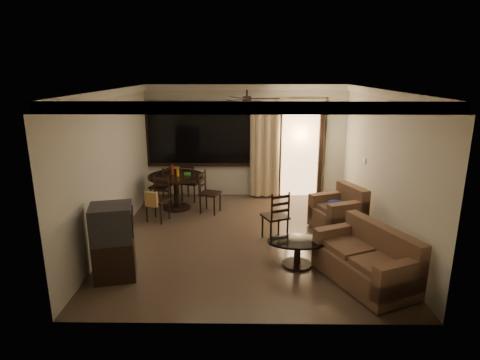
{
  "coord_description": "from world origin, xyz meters",
  "views": [
    {
      "loc": [
        -0.03,
        -7.21,
        3.14
      ],
      "look_at": [
        -0.12,
        0.2,
        1.1
      ],
      "focal_mm": 30.0,
      "sensor_mm": 36.0,
      "label": 1
    }
  ],
  "objects_px": {
    "dining_table": "(176,182)",
    "tv_cabinet": "(113,242)",
    "sofa": "(368,261)",
    "coffee_table": "(298,249)",
    "dining_chair_east": "(210,200)",
    "armchair": "(340,212)",
    "dining_chair_west": "(161,193)",
    "dining_chair_north": "(191,189)",
    "side_chair": "(275,225)",
    "dining_chair_south": "(158,207)"
  },
  "relations": [
    {
      "from": "tv_cabinet",
      "to": "armchair",
      "type": "bearing_deg",
      "value": 12.86
    },
    {
      "from": "tv_cabinet",
      "to": "armchair",
      "type": "xyz_separation_m",
      "value": [
        3.93,
        2.0,
        -0.23
      ]
    },
    {
      "from": "dining_table",
      "to": "coffee_table",
      "type": "xyz_separation_m",
      "value": [
        2.46,
        -2.81,
        -0.34
      ]
    },
    {
      "from": "dining_table",
      "to": "side_chair",
      "type": "xyz_separation_m",
      "value": [
        2.17,
        -1.77,
        -0.34
      ]
    },
    {
      "from": "armchair",
      "to": "coffee_table",
      "type": "relative_size",
      "value": 1.13
    },
    {
      "from": "sofa",
      "to": "tv_cabinet",
      "type": "bearing_deg",
      "value": 154.51
    },
    {
      "from": "dining_chair_east",
      "to": "dining_chair_north",
      "type": "xyz_separation_m",
      "value": [
        -0.54,
        0.88,
        0.0
      ]
    },
    {
      "from": "dining_chair_north",
      "to": "armchair",
      "type": "height_order",
      "value": "dining_chair_north"
    },
    {
      "from": "armchair",
      "to": "dining_chair_west",
      "type": "bearing_deg",
      "value": 137.42
    },
    {
      "from": "armchair",
      "to": "side_chair",
      "type": "distance_m",
      "value": 1.44
    },
    {
      "from": "dining_table",
      "to": "coffee_table",
      "type": "distance_m",
      "value": 3.75
    },
    {
      "from": "side_chair",
      "to": "dining_chair_south",
      "type": "bearing_deg",
      "value": -44.94
    },
    {
      "from": "dining_chair_west",
      "to": "dining_chair_north",
      "type": "height_order",
      "value": "same"
    },
    {
      "from": "sofa",
      "to": "armchair",
      "type": "distance_m",
      "value": 2.1
    },
    {
      "from": "coffee_table",
      "to": "dining_chair_west",
      "type": "bearing_deg",
      "value": 133.05
    },
    {
      "from": "dining_chair_east",
      "to": "tv_cabinet",
      "type": "xyz_separation_m",
      "value": [
        -1.22,
        -2.97,
        0.31
      ]
    },
    {
      "from": "dining_table",
      "to": "dining_chair_south",
      "type": "relative_size",
      "value": 1.34
    },
    {
      "from": "dining_chair_north",
      "to": "coffee_table",
      "type": "bearing_deg",
      "value": 141.45
    },
    {
      "from": "armchair",
      "to": "dining_table",
      "type": "bearing_deg",
      "value": 138.95
    },
    {
      "from": "dining_chair_north",
      "to": "tv_cabinet",
      "type": "bearing_deg",
      "value": 98.65
    },
    {
      "from": "dining_chair_east",
      "to": "tv_cabinet",
      "type": "relative_size",
      "value": 0.81
    },
    {
      "from": "side_chair",
      "to": "dining_chair_west",
      "type": "bearing_deg",
      "value": -61.75
    },
    {
      "from": "dining_chair_north",
      "to": "dining_table",
      "type": "bearing_deg",
      "value": 86.49
    },
    {
      "from": "dining_table",
      "to": "sofa",
      "type": "height_order",
      "value": "dining_table"
    },
    {
      "from": "tv_cabinet",
      "to": "armchair",
      "type": "relative_size",
      "value": 1.05
    },
    {
      "from": "coffee_table",
      "to": "tv_cabinet",
      "type": "bearing_deg",
      "value": -171.62
    },
    {
      "from": "dining_table",
      "to": "tv_cabinet",
      "type": "height_order",
      "value": "tv_cabinet"
    },
    {
      "from": "dining_chair_west",
      "to": "side_chair",
      "type": "height_order",
      "value": "side_chair"
    },
    {
      "from": "tv_cabinet",
      "to": "armchair",
      "type": "height_order",
      "value": "tv_cabinet"
    },
    {
      "from": "dining_chair_south",
      "to": "dining_table",
      "type": "bearing_deg",
      "value": 89.91
    },
    {
      "from": "dining_chair_north",
      "to": "coffee_table",
      "type": "relative_size",
      "value": 0.95
    },
    {
      "from": "dining_table",
      "to": "dining_chair_south",
      "type": "xyz_separation_m",
      "value": [
        -0.28,
        -0.81,
        -0.32
      ]
    },
    {
      "from": "dining_chair_east",
      "to": "armchair",
      "type": "xyz_separation_m",
      "value": [
        2.71,
        -0.97,
        0.08
      ]
    },
    {
      "from": "dining_table",
      "to": "tv_cabinet",
      "type": "distance_m",
      "value": 3.27
    },
    {
      "from": "dining_table",
      "to": "dining_chair_south",
      "type": "distance_m",
      "value": 0.92
    },
    {
      "from": "dining_table",
      "to": "armchair",
      "type": "height_order",
      "value": "dining_table"
    },
    {
      "from": "tv_cabinet",
      "to": "side_chair",
      "type": "height_order",
      "value": "tv_cabinet"
    },
    {
      "from": "dining_chair_north",
      "to": "dining_chair_south",
      "type": "bearing_deg",
      "value": 88.42
    },
    {
      "from": "dining_table",
      "to": "dining_chair_north",
      "type": "relative_size",
      "value": 1.34
    },
    {
      "from": "dining_chair_south",
      "to": "armchair",
      "type": "bearing_deg",
      "value": 12.21
    },
    {
      "from": "dining_chair_south",
      "to": "dining_chair_north",
      "type": "relative_size",
      "value": 1.0
    },
    {
      "from": "dining_table",
      "to": "dining_chair_north",
      "type": "xyz_separation_m",
      "value": [
        0.25,
        0.61,
        -0.35
      ]
    },
    {
      "from": "dining_chair_south",
      "to": "dining_chair_east",
      "type": "bearing_deg",
      "value": 45.7
    },
    {
      "from": "tv_cabinet",
      "to": "sofa",
      "type": "distance_m",
      "value": 3.89
    },
    {
      "from": "dining_chair_north",
      "to": "sofa",
      "type": "bearing_deg",
      "value": 147.68
    },
    {
      "from": "sofa",
      "to": "dining_chair_west",
      "type": "bearing_deg",
      "value": 113.02
    },
    {
      "from": "armchair",
      "to": "tv_cabinet",
      "type": "bearing_deg",
      "value": -174.63
    },
    {
      "from": "dining_chair_west",
      "to": "dining_chair_south",
      "type": "bearing_deg",
      "value": 26.15
    },
    {
      "from": "coffee_table",
      "to": "sofa",
      "type": "bearing_deg",
      "value": -27.74
    },
    {
      "from": "dining_chair_west",
      "to": "armchair",
      "type": "relative_size",
      "value": 0.84
    }
  ]
}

